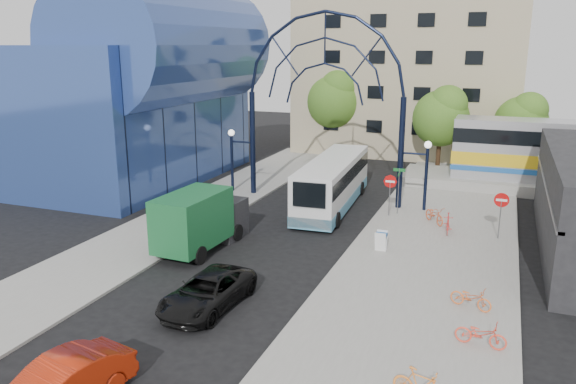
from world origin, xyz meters
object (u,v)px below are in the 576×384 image
at_px(green_truck, 202,219).
at_px(bike_far_c, 481,334).
at_px(do_not_enter_sign, 501,205).
at_px(bike_near_b, 448,223).
at_px(stop_sign, 390,185).
at_px(tree_north_b, 336,98).
at_px(bike_near_a, 435,215).
at_px(bike_far_a, 471,298).
at_px(city_bus, 333,182).
at_px(tree_north_c, 523,120).
at_px(street_name_sign, 399,181).
at_px(gateway_arch, 325,69).
at_px(tree_north_a, 442,115).
at_px(sandwich_board, 381,239).
at_px(black_suv, 207,292).

xyz_separation_m(green_truck, bike_far_c, (13.66, -5.24, -0.95)).
bearing_deg(do_not_enter_sign, bike_near_b, -179.91).
xyz_separation_m(stop_sign, do_not_enter_sign, (6.20, -2.00, -0.02)).
bearing_deg(tree_north_b, bike_near_a, -58.27).
distance_m(bike_near_b, bike_far_a, 9.17).
relative_size(city_bus, bike_near_a, 6.03).
relative_size(tree_north_c, bike_near_a, 3.45).
bearing_deg(street_name_sign, bike_far_c, -69.28).
bearing_deg(bike_near_a, gateway_arch, 125.23).
distance_m(do_not_enter_sign, tree_north_c, 18.11).
bearing_deg(bike_near_a, do_not_enter_sign, -59.61).
relative_size(gateway_arch, street_name_sign, 4.87).
bearing_deg(tree_north_c, gateway_arch, -131.04).
relative_size(gateway_arch, city_bus, 1.20).
relative_size(tree_north_a, bike_near_b, 4.00).
bearing_deg(green_truck, gateway_arch, 76.92).
distance_m(tree_north_c, bike_far_c, 30.05).
distance_m(sandwich_board, tree_north_b, 26.15).
xyz_separation_m(tree_north_b, city_bus, (4.87, -16.93, -3.65)).
relative_size(do_not_enter_sign, bike_near_a, 1.31).
xyz_separation_m(do_not_enter_sign, bike_near_b, (-2.59, -0.00, -1.33)).
bearing_deg(bike_far_a, tree_north_c, 14.26).
relative_size(tree_north_a, black_suv, 1.47).
distance_m(city_bus, bike_near_a, 6.77).
bearing_deg(city_bus, bike_far_a, -56.10).
relative_size(tree_north_a, tree_north_c, 1.08).
relative_size(black_suv, bike_near_a, 2.53).
distance_m(stop_sign, tree_north_b, 20.18).
xyz_separation_m(do_not_enter_sign, city_bus, (-10.01, 3.00, -0.36)).
height_order(tree_north_b, bike_near_b, tree_north_b).
bearing_deg(bike_far_a, city_bus, 55.82).
relative_size(do_not_enter_sign, tree_north_a, 0.35).
xyz_separation_m(stop_sign, tree_north_b, (-8.68, 17.93, 3.27)).
height_order(black_suv, bike_far_c, black_suv).
bearing_deg(bike_near_a, street_name_sign, 118.19).
distance_m(tree_north_a, bike_far_a, 25.58).
relative_size(tree_north_a, bike_near_a, 3.71).
height_order(street_name_sign, tree_north_c, tree_north_c).
bearing_deg(bike_near_a, black_suv, -153.00).
distance_m(gateway_arch, bike_near_b, 12.22).
distance_m(do_not_enter_sign, sandwich_board, 6.85).
distance_m(city_bus, bike_far_c, 17.76).
height_order(stop_sign, bike_far_c, stop_sign).
xyz_separation_m(stop_sign, green_truck, (-7.79, -8.62, -0.47)).
height_order(do_not_enter_sign, tree_north_a, tree_north_a).
height_order(tree_north_b, city_bus, tree_north_b).
xyz_separation_m(do_not_enter_sign, green_truck, (-13.99, -6.62, -0.45)).
xyz_separation_m(street_name_sign, green_truck, (-8.19, -9.22, -0.61)).
distance_m(sandwich_board, black_suv, 9.82).
xyz_separation_m(gateway_arch, city_bus, (0.99, -1.00, -6.94)).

